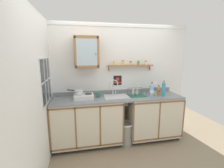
{
  "coord_description": "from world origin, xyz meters",
  "views": [
    {
      "loc": [
        -0.75,
        -2.7,
        1.83
      ],
      "look_at": [
        -0.11,
        0.4,
        1.22
      ],
      "focal_mm": 25.23,
      "sensor_mm": 36.0,
      "label": 1
    }
  ],
  "objects_px": {
    "bottle_detergent_teal_2": "(164,89)",
    "trash_bin": "(126,133)",
    "sink": "(116,97)",
    "bottle_soda_green_0": "(151,89)",
    "bottle_opaque_white_4": "(155,88)",
    "bottle_juice_amber_1": "(159,91)",
    "mug": "(98,95)",
    "dish_rack": "(136,94)",
    "warning_sign": "(118,80)",
    "bottle_water_blue_3": "(152,90)",
    "wall_cabinet": "(87,52)",
    "saucepan": "(79,92)",
    "hot_plate_stove": "(84,96)"
  },
  "relations": [
    {
      "from": "bottle_detergent_teal_2",
      "to": "trash_bin",
      "type": "relative_size",
      "value": 0.7
    },
    {
      "from": "sink",
      "to": "bottle_soda_green_0",
      "type": "bearing_deg",
      "value": -0.17
    },
    {
      "from": "sink",
      "to": "bottle_opaque_white_4",
      "type": "xyz_separation_m",
      "value": [
        0.87,
        0.03,
        0.15
      ]
    },
    {
      "from": "bottle_juice_amber_1",
      "to": "mug",
      "type": "height_order",
      "value": "bottle_juice_amber_1"
    },
    {
      "from": "sink",
      "to": "dish_rack",
      "type": "height_order",
      "value": "sink"
    },
    {
      "from": "sink",
      "to": "warning_sign",
      "type": "height_order",
      "value": "warning_sign"
    },
    {
      "from": "bottle_water_blue_3",
      "to": "wall_cabinet",
      "type": "xyz_separation_m",
      "value": [
        -1.28,
        0.26,
        0.76
      ]
    },
    {
      "from": "bottle_detergent_teal_2",
      "to": "mug",
      "type": "distance_m",
      "value": 1.34
    },
    {
      "from": "warning_sign",
      "to": "trash_bin",
      "type": "bearing_deg",
      "value": -80.27
    },
    {
      "from": "trash_bin",
      "to": "mug",
      "type": "bearing_deg",
      "value": 159.2
    },
    {
      "from": "saucepan",
      "to": "bottle_opaque_white_4",
      "type": "distance_m",
      "value": 1.61
    },
    {
      "from": "bottle_detergent_teal_2",
      "to": "trash_bin",
      "type": "xyz_separation_m",
      "value": [
        -0.8,
        -0.02,
        -0.88
      ]
    },
    {
      "from": "bottle_water_blue_3",
      "to": "wall_cabinet",
      "type": "height_order",
      "value": "wall_cabinet"
    },
    {
      "from": "sink",
      "to": "hot_plate_stove",
      "type": "height_order",
      "value": "sink"
    },
    {
      "from": "hot_plate_stove",
      "to": "warning_sign",
      "type": "bearing_deg",
      "value": 21.11
    },
    {
      "from": "saucepan",
      "to": "bottle_soda_green_0",
      "type": "height_order",
      "value": "bottle_soda_green_0"
    },
    {
      "from": "dish_rack",
      "to": "bottle_opaque_white_4",
      "type": "bearing_deg",
      "value": 7.95
    },
    {
      "from": "bottle_soda_green_0",
      "to": "warning_sign",
      "type": "height_order",
      "value": "warning_sign"
    },
    {
      "from": "wall_cabinet",
      "to": "bottle_opaque_white_4",
      "type": "bearing_deg",
      "value": -3.54
    },
    {
      "from": "bottle_detergent_teal_2",
      "to": "saucepan",
      "type": "bearing_deg",
      "value": 175.0
    },
    {
      "from": "bottle_opaque_white_4",
      "to": "warning_sign",
      "type": "relative_size",
      "value": 1.43
    },
    {
      "from": "sink",
      "to": "hot_plate_stove",
      "type": "relative_size",
      "value": 1.31
    },
    {
      "from": "mug",
      "to": "bottle_detergent_teal_2",
      "type": "bearing_deg",
      "value": -7.73
    },
    {
      "from": "dish_rack",
      "to": "wall_cabinet",
      "type": "distance_m",
      "value": 1.32
    },
    {
      "from": "bottle_detergent_teal_2",
      "to": "dish_rack",
      "type": "bearing_deg",
      "value": 166.79
    },
    {
      "from": "hot_plate_stove",
      "to": "bottle_detergent_teal_2",
      "type": "bearing_deg",
      "value": -4.44
    },
    {
      "from": "bottle_water_blue_3",
      "to": "bottle_opaque_white_4",
      "type": "bearing_deg",
      "value": 48.68
    },
    {
      "from": "bottle_soda_green_0",
      "to": "dish_rack",
      "type": "relative_size",
      "value": 0.73
    },
    {
      "from": "dish_rack",
      "to": "saucepan",
      "type": "bearing_deg",
      "value": 178.88
    },
    {
      "from": "bottle_soda_green_0",
      "to": "bottle_water_blue_3",
      "type": "relative_size",
      "value": 0.85
    },
    {
      "from": "bottle_opaque_white_4",
      "to": "warning_sign",
      "type": "bearing_deg",
      "value": 163.85
    },
    {
      "from": "bottle_detergent_teal_2",
      "to": "bottle_soda_green_0",
      "type": "bearing_deg",
      "value": 142.25
    },
    {
      "from": "saucepan",
      "to": "dish_rack",
      "type": "xyz_separation_m",
      "value": [
        1.17,
        -0.02,
        -0.11
      ]
    },
    {
      "from": "bottle_juice_amber_1",
      "to": "dish_rack",
      "type": "xyz_separation_m",
      "value": [
        -0.48,
        0.04,
        -0.07
      ]
    },
    {
      "from": "sink",
      "to": "mug",
      "type": "bearing_deg",
      "value": 175.91
    },
    {
      "from": "mug",
      "to": "trash_bin",
      "type": "xyz_separation_m",
      "value": [
        0.53,
        -0.2,
        -0.78
      ]
    },
    {
      "from": "bottle_soda_green_0",
      "to": "trash_bin",
      "type": "bearing_deg",
      "value": -163.96
    },
    {
      "from": "wall_cabinet",
      "to": "warning_sign",
      "type": "xyz_separation_m",
      "value": [
        0.66,
        0.14,
        -0.6
      ]
    },
    {
      "from": "bottle_opaque_white_4",
      "to": "bottle_soda_green_0",
      "type": "bearing_deg",
      "value": -159.81
    },
    {
      "from": "bottle_opaque_white_4",
      "to": "saucepan",
      "type": "bearing_deg",
      "value": -178.63
    },
    {
      "from": "bottle_water_blue_3",
      "to": "bottle_soda_green_0",
      "type": "bearing_deg",
      "value": 68.27
    },
    {
      "from": "bottle_soda_green_0",
      "to": "bottle_water_blue_3",
      "type": "distance_m",
      "value": 0.15
    },
    {
      "from": "dish_rack",
      "to": "warning_sign",
      "type": "bearing_deg",
      "value": 139.47
    },
    {
      "from": "bottle_juice_amber_1",
      "to": "trash_bin",
      "type": "distance_m",
      "value": 1.11
    },
    {
      "from": "hot_plate_stove",
      "to": "dish_rack",
      "type": "distance_m",
      "value": 1.07
    },
    {
      "from": "warning_sign",
      "to": "trash_bin",
      "type": "relative_size",
      "value": 0.45
    },
    {
      "from": "hot_plate_stove",
      "to": "bottle_opaque_white_4",
      "type": "distance_m",
      "value": 1.52
    },
    {
      "from": "bottle_soda_green_0",
      "to": "saucepan",
      "type": "bearing_deg",
      "value": -179.89
    },
    {
      "from": "bottle_water_blue_3",
      "to": "warning_sign",
      "type": "xyz_separation_m",
      "value": [
        -0.62,
        0.4,
        0.15
      ]
    },
    {
      "from": "hot_plate_stove",
      "to": "trash_bin",
      "type": "height_order",
      "value": "hot_plate_stove"
    }
  ]
}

